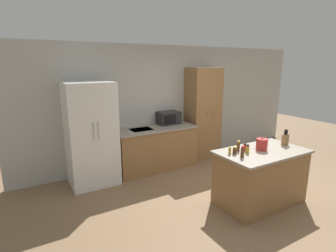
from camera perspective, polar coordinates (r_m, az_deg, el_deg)
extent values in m
plane|color=#846647|center=(4.80, 17.35, -14.61)|extent=(14.00, 14.00, 0.00)
cube|color=#B2B2AD|center=(6.11, 1.99, 4.89)|extent=(7.20, 0.06, 2.60)
cube|color=white|center=(5.00, -16.42, -1.69)|extent=(0.85, 0.74, 1.90)
cylinder|color=silver|center=(4.59, -15.84, -1.02)|extent=(0.02, 0.02, 0.30)
cylinder|color=silver|center=(4.61, -14.88, -0.90)|extent=(0.02, 0.02, 0.30)
cube|color=olive|center=(5.63, -2.84, -4.96)|extent=(1.72, 0.67, 0.87)
cube|color=gray|center=(5.50, -2.89, -0.50)|extent=(1.76, 0.71, 0.03)
cube|color=#9EA0A3|center=(5.37, -5.82, -0.78)|extent=(0.44, 0.34, 0.01)
cube|color=olive|center=(6.23, 7.58, 2.71)|extent=(0.75, 0.51, 2.12)
sphere|color=black|center=(5.96, 8.47, 2.61)|extent=(0.02, 0.02, 0.02)
sphere|color=black|center=(6.08, 9.80, 2.76)|extent=(0.02, 0.02, 0.02)
cube|color=olive|center=(4.52, 19.42, -10.61)|extent=(1.37, 0.76, 0.85)
cube|color=gray|center=(4.36, 19.87, -5.29)|extent=(1.43, 0.82, 0.03)
cube|color=#232326|center=(5.80, 0.15, 1.80)|extent=(0.48, 0.32, 0.27)
cube|color=black|center=(5.63, 0.49, 1.45)|extent=(0.29, 0.01, 0.19)
cube|color=olive|center=(4.77, 24.15, -2.75)|extent=(0.11, 0.06, 0.18)
cylinder|color=black|center=(4.71, 24.06, -1.28)|extent=(0.02, 0.02, 0.08)
cylinder|color=black|center=(4.71, 24.25, -1.15)|extent=(0.02, 0.02, 0.10)
cylinder|color=black|center=(4.73, 24.36, -1.23)|extent=(0.02, 0.02, 0.08)
cylinder|color=black|center=(4.75, 24.40, -1.22)|extent=(0.02, 0.02, 0.07)
cylinder|color=black|center=(4.76, 24.55, -1.18)|extent=(0.02, 0.02, 0.07)
cylinder|color=#563319|center=(4.19, 15.10, -4.42)|extent=(0.05, 0.05, 0.14)
cylinder|color=#E5DB4C|center=(4.17, 15.17, -3.30)|extent=(0.04, 0.04, 0.03)
cylinder|color=#563319|center=(3.94, 15.88, -5.65)|extent=(0.05, 0.05, 0.14)
cylinder|color=red|center=(3.91, 15.96, -4.45)|extent=(0.04, 0.04, 0.03)
cylinder|color=#563319|center=(4.06, 14.32, -5.28)|extent=(0.06, 0.06, 0.10)
cylinder|color=#E5DB4C|center=(4.05, 14.37, -4.49)|extent=(0.05, 0.05, 0.02)
cylinder|color=#B2281E|center=(4.24, 16.38, -4.57)|extent=(0.05, 0.05, 0.10)
cylinder|color=black|center=(4.22, 16.43, -3.76)|extent=(0.04, 0.04, 0.02)
cylinder|color=gold|center=(4.04, 13.29, -5.36)|extent=(0.04, 0.04, 0.09)
cylinder|color=#E5DB4C|center=(4.02, 13.33, -4.59)|extent=(0.03, 0.03, 0.02)
cylinder|color=gold|center=(4.14, 16.93, -4.96)|extent=(0.05, 0.05, 0.11)
cylinder|color=black|center=(4.12, 17.00, -4.05)|extent=(0.04, 0.04, 0.02)
cylinder|color=#B72D28|center=(4.37, 19.74, -3.78)|extent=(0.18, 0.18, 0.18)
sphere|color=#262628|center=(4.34, 19.84, -2.49)|extent=(0.02, 0.02, 0.02)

